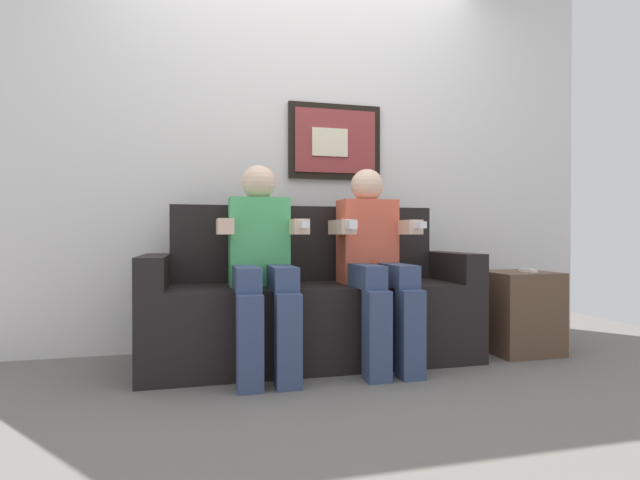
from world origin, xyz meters
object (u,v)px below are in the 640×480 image
at_px(person_on_right, 374,257).
at_px(side_table_right, 518,312).
at_px(person_on_left, 262,258).
at_px(couch, 313,307).
at_px(spare_remote_on_table, 528,270).

xyz_separation_m(person_on_right, side_table_right, (0.97, 0.06, -0.36)).
xyz_separation_m(person_on_left, side_table_right, (1.60, 0.06, -0.36)).
xyz_separation_m(couch, spare_remote_on_table, (1.33, -0.14, 0.20)).
relative_size(side_table_right, spare_remote_on_table, 3.85).
bearing_deg(person_on_left, couch, 27.95).
distance_m(couch, spare_remote_on_table, 1.35).
height_order(side_table_right, spare_remote_on_table, spare_remote_on_table).
xyz_separation_m(couch, side_table_right, (1.28, -0.11, -0.06)).
bearing_deg(spare_remote_on_table, person_on_right, -178.58).
bearing_deg(person_on_right, side_table_right, 3.63).
xyz_separation_m(person_on_right, spare_remote_on_table, (1.01, 0.03, -0.10)).
relative_size(person_on_left, person_on_right, 1.00).
bearing_deg(spare_remote_on_table, person_on_left, -179.14).
height_order(couch, spare_remote_on_table, couch).
distance_m(couch, person_on_left, 0.46).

